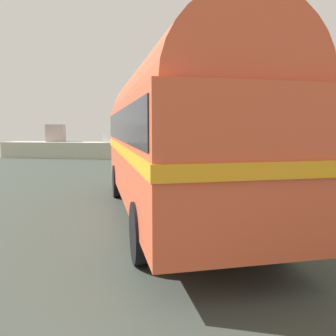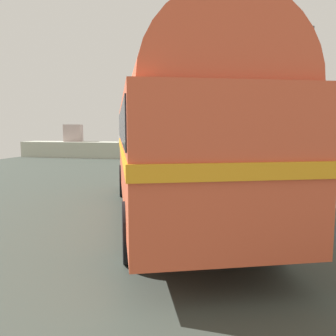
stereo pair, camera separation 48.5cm
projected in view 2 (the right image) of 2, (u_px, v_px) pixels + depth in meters
ground at (253, 198)px, 10.26m from camera, size 32.00×26.00×0.02m
breakwater at (245, 150)px, 21.67m from camera, size 31.36×2.31×2.39m
vintage_coach at (174, 130)px, 7.85m from camera, size 5.34×8.87×3.70m
lamp_post at (309, 92)px, 15.79m from camera, size 0.45×0.96×6.60m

